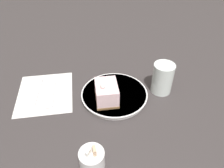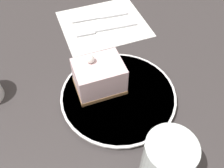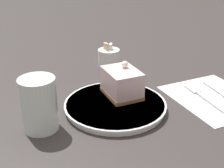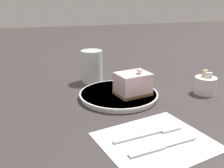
# 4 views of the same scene
# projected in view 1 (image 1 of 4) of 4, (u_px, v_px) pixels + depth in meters

# --- Properties ---
(ground_plane) EXTENTS (4.00, 4.00, 0.00)m
(ground_plane) POSITION_uv_depth(u_px,v_px,m) (114.00, 94.00, 0.81)
(ground_plane) COLOR #383333
(plate) EXTENTS (0.24, 0.24, 0.02)m
(plate) POSITION_uv_depth(u_px,v_px,m) (113.00, 94.00, 0.80)
(plate) COLOR white
(plate) RESTS_ON ground_plane
(cake_slice) EXTENTS (0.09, 0.11, 0.08)m
(cake_slice) POSITION_uv_depth(u_px,v_px,m) (107.00, 92.00, 0.75)
(cake_slice) COLOR olive
(cake_slice) RESTS_ON plate
(napkin) EXTENTS (0.24, 0.26, 0.00)m
(napkin) POSITION_uv_depth(u_px,v_px,m) (45.00, 93.00, 0.82)
(napkin) COLOR white
(napkin) RESTS_ON ground_plane
(fork) EXTENTS (0.04, 0.17, 0.00)m
(fork) POSITION_uv_depth(u_px,v_px,m) (52.00, 94.00, 0.80)
(fork) COLOR silver
(fork) RESTS_ON napkin
(knife) EXTENTS (0.03, 0.16, 0.00)m
(knife) POSITION_uv_depth(u_px,v_px,m) (38.00, 90.00, 0.82)
(knife) COLOR silver
(knife) RESTS_ON napkin
(sugar_bowl) EXTENTS (0.07, 0.07, 0.08)m
(sugar_bowl) POSITION_uv_depth(u_px,v_px,m) (92.00, 159.00, 0.58)
(sugar_bowl) COLOR white
(sugar_bowl) RESTS_ON ground_plane
(drinking_glass) EXTENTS (0.08, 0.08, 0.12)m
(drinking_glass) POSITION_uv_depth(u_px,v_px,m) (163.00, 78.00, 0.79)
(drinking_glass) COLOR silver
(drinking_glass) RESTS_ON ground_plane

